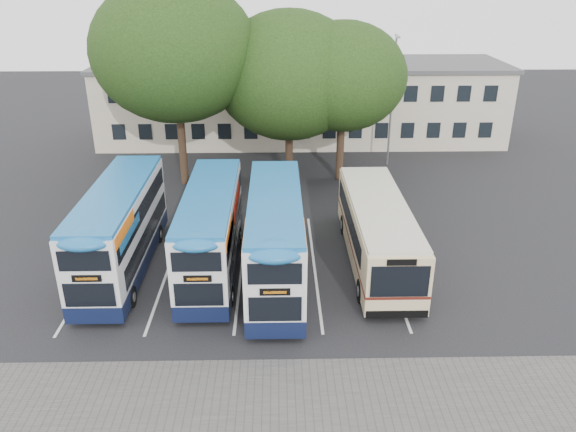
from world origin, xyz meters
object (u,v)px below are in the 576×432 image
(tree_right, at_px, (343,77))
(bus_dd_right, at_px, (275,235))
(bus_dd_left, at_px, (120,226))
(tree_mid, at_px, (289,75))
(bus_single, at_px, (377,228))
(tree_left, at_px, (175,51))
(bus_dd_mid, at_px, (211,228))
(lamp_post, at_px, (392,95))

(tree_right, distance_m, bus_dd_right, 14.68)
(bus_dd_right, bearing_deg, tree_right, 72.01)
(bus_dd_left, bearing_deg, tree_right, 46.66)
(tree_mid, xyz_separation_m, bus_single, (3.96, -12.08, -5.07))
(tree_left, xyz_separation_m, tree_mid, (6.95, 1.08, -1.67))
(tree_left, height_order, bus_dd_right, tree_left)
(bus_single, bearing_deg, bus_dd_mid, -174.98)
(tree_left, bearing_deg, bus_dd_right, -64.53)
(bus_dd_mid, xyz_separation_m, bus_single, (7.85, 0.69, -0.41))
(tree_left, bearing_deg, tree_mid, 8.81)
(lamp_post, bearing_deg, bus_dd_mid, -126.17)
(lamp_post, bearing_deg, tree_left, -166.24)
(lamp_post, distance_m, tree_mid, 7.78)
(lamp_post, bearing_deg, bus_single, -102.60)
(lamp_post, xyz_separation_m, bus_dd_mid, (-11.08, -15.16, -2.89))
(lamp_post, relative_size, tree_left, 0.71)
(tree_mid, distance_m, bus_single, 13.69)
(tree_left, xyz_separation_m, bus_single, (10.91, -11.01, -6.74))
(tree_mid, relative_size, bus_dd_mid, 1.14)
(lamp_post, bearing_deg, tree_mid, -161.66)
(tree_right, xyz_separation_m, bus_dd_mid, (-7.28, -12.29, -4.65))
(tree_left, relative_size, bus_dd_right, 1.30)
(bus_dd_left, bearing_deg, bus_dd_right, -8.72)
(bus_dd_mid, bearing_deg, bus_dd_right, -18.17)
(tree_left, relative_size, tree_right, 1.25)
(tree_mid, xyz_separation_m, bus_dd_right, (-0.92, -13.75, -4.57))
(bus_dd_mid, height_order, bus_dd_right, bus_dd_right)
(tree_left, relative_size, tree_mid, 1.17)
(tree_right, distance_m, bus_dd_left, 17.35)
(tree_left, height_order, tree_mid, tree_left)
(tree_mid, bearing_deg, lamp_post, 18.34)
(tree_left, bearing_deg, bus_dd_left, -95.62)
(bus_single, bearing_deg, tree_right, 92.81)
(bus_dd_mid, bearing_deg, tree_left, 104.69)
(lamp_post, distance_m, tree_right, 5.08)
(tree_left, relative_size, bus_dd_mid, 1.34)
(bus_dd_right, bearing_deg, bus_single, 18.83)
(tree_right, bearing_deg, bus_dd_mid, -120.63)
(tree_left, height_order, bus_dd_left, tree_left)
(lamp_post, distance_m, tree_left, 14.96)
(bus_dd_left, bearing_deg, lamp_post, 44.52)
(lamp_post, relative_size, bus_dd_left, 0.92)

